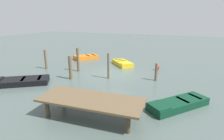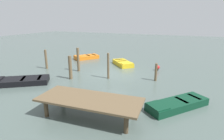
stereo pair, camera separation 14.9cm
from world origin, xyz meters
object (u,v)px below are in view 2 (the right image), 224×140
(marker_buoy, at_px, (158,67))
(rowboat_dark_green, at_px, (177,104))
(rowboat_black, at_px, (18,81))
(dock_segment, at_px, (89,101))
(rowboat_yellow, at_px, (123,63))
(mooring_piling_far_left, at_px, (156,72))
(mooring_piling_center, at_px, (70,68))
(rowboat_orange, at_px, (86,57))
(mooring_piling_near_right, at_px, (46,59))
(mooring_piling_mid_left, at_px, (78,60))
(mooring_piling_near_left, at_px, (108,66))

(marker_buoy, bearing_deg, rowboat_dark_green, 107.84)
(rowboat_black, bearing_deg, rowboat_dark_green, 149.18)
(dock_segment, distance_m, rowboat_yellow, 10.24)
(rowboat_black, bearing_deg, mooring_piling_far_left, 172.80)
(mooring_piling_center, xyz_separation_m, marker_buoy, (-5.86, -5.12, -0.64))
(mooring_piling_far_left, distance_m, marker_buoy, 2.95)
(dock_segment, height_order, marker_buoy, dock_segment)
(rowboat_orange, bearing_deg, rowboat_black, 35.19)
(rowboat_yellow, xyz_separation_m, rowboat_dark_green, (-5.79, 7.41, -0.00))
(mooring_piling_near_right, bearing_deg, rowboat_yellow, -146.70)
(mooring_piling_far_left, bearing_deg, marker_buoy, -83.24)
(mooring_piling_mid_left, bearing_deg, mooring_piling_far_left, -179.05)
(rowboat_dark_green, distance_m, mooring_piling_mid_left, 9.57)
(dock_segment, distance_m, rowboat_black, 7.35)
(dock_segment, bearing_deg, rowboat_dark_green, -149.53)
(dock_segment, distance_m, rowboat_dark_green, 4.67)
(mooring_piling_far_left, relative_size, mooring_piling_near_left, 0.66)
(mooring_piling_far_left, bearing_deg, rowboat_yellow, -41.33)
(rowboat_yellow, relative_size, marker_buoy, 5.95)
(mooring_piling_near_right, height_order, mooring_piling_near_left, mooring_piling_near_left)
(rowboat_yellow, bearing_deg, rowboat_dark_green, -5.05)
(mooring_piling_center, distance_m, mooring_piling_far_left, 6.59)
(rowboat_orange, height_order, mooring_piling_center, mooring_piling_center)
(rowboat_black, height_order, rowboat_yellow, same)
(rowboat_black, height_order, mooring_piling_near_left, mooring_piling_near_left)
(mooring_piling_far_left, bearing_deg, rowboat_orange, -27.24)
(mooring_piling_mid_left, distance_m, mooring_piling_far_left, 6.87)
(rowboat_orange, xyz_separation_m, rowboat_yellow, (-4.99, 1.14, -0.00))
(rowboat_yellow, distance_m, rowboat_dark_green, 9.40)
(dock_segment, distance_m, marker_buoy, 9.63)
(mooring_piling_near_right, relative_size, marker_buoy, 3.75)
(dock_segment, relative_size, rowboat_black, 1.21)
(rowboat_black, xyz_separation_m, rowboat_yellow, (-5.10, -8.13, 0.00))
(mooring_piling_mid_left, xyz_separation_m, marker_buoy, (-6.52, -3.02, -0.77))
(rowboat_black, bearing_deg, rowboat_yellow, -156.73)
(rowboat_dark_green, relative_size, marker_buoy, 7.11)
(dock_segment, bearing_deg, mooring_piling_near_left, -78.21)
(rowboat_yellow, height_order, mooring_piling_far_left, mooring_piling_far_left)
(dock_segment, relative_size, rowboat_yellow, 1.79)
(mooring_piling_mid_left, distance_m, mooring_piling_near_right, 3.29)
(mooring_piling_far_left, distance_m, mooring_piling_near_right, 10.13)
(rowboat_orange, xyz_separation_m, mooring_piling_far_left, (-8.92, 4.59, 0.46))
(mooring_piling_mid_left, bearing_deg, mooring_piling_near_right, 8.78)
(marker_buoy, bearing_deg, mooring_piling_center, 41.18)
(mooring_piling_near_right, distance_m, mooring_piling_near_left, 6.58)
(rowboat_orange, xyz_separation_m, mooring_piling_mid_left, (-2.05, 4.70, 0.84))
(mooring_piling_near_left, bearing_deg, mooring_piling_far_left, -165.10)
(rowboat_dark_green, bearing_deg, mooring_piling_center, -62.05)
(rowboat_orange, distance_m, rowboat_yellow, 5.12)
(rowboat_yellow, height_order, mooring_piling_near_right, mooring_piling_near_right)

